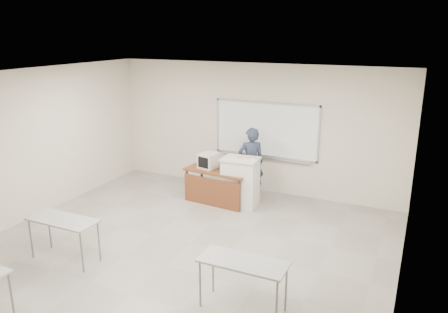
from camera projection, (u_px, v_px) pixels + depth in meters
The scene contains 10 objects.
floor at pixel (164, 266), 7.11m from camera, with size 7.00×8.00×0.01m, color gray.
whiteboard at pixel (266, 131), 10.03m from camera, with size 2.48×0.10×1.31m.
student_desks at pixel (106, 269), 5.75m from camera, with size 4.40×2.20×0.73m.
instructor_desk at pixel (217, 179), 9.58m from camera, with size 1.46×0.73×0.75m.
podium at pixel (240, 182), 9.41m from camera, with size 0.77×0.56×1.08m.
crt_monitor at pixel (209, 160), 9.68m from camera, with size 0.37×0.42×0.35m.
laptop at pixel (233, 166), 9.64m from camera, with size 0.33×0.31×0.25m.
mouse at pixel (243, 171), 9.44m from camera, with size 0.10×0.07×0.04m, color #B4B8BC.
keyboard at pixel (248, 158), 9.23m from camera, with size 0.43×0.14×0.02m, color beige.
presenter at pixel (251, 163), 9.84m from camera, with size 0.60×0.39×1.64m, color black.
Camera 1 is at (3.57, -5.33, 3.69)m, focal length 35.00 mm.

